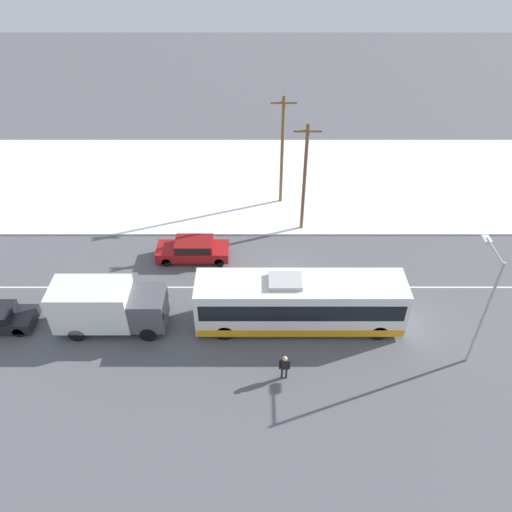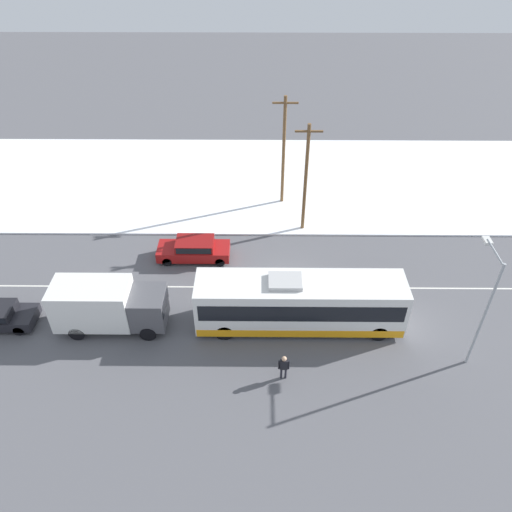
# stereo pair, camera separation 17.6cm
# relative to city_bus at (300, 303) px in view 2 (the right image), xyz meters

# --- Properties ---
(ground_plane) EXTENTS (120.00, 120.00, 0.00)m
(ground_plane) POSITION_rel_city_bus_xyz_m (-0.73, 3.13, -1.64)
(ground_plane) COLOR #56565B
(snow_lot) EXTENTS (80.00, 15.39, 0.12)m
(snow_lot) POSITION_rel_city_bus_xyz_m (-0.73, 16.36, -1.58)
(snow_lot) COLOR white
(snow_lot) RESTS_ON ground_plane
(lane_marking_center) EXTENTS (60.00, 0.12, 0.00)m
(lane_marking_center) POSITION_rel_city_bus_xyz_m (-0.73, 3.13, -1.64)
(lane_marking_center) COLOR silver
(lane_marking_center) RESTS_ON ground_plane
(city_bus) EXTENTS (11.50, 2.57, 3.37)m
(city_bus) POSITION_rel_city_bus_xyz_m (0.00, 0.00, 0.00)
(city_bus) COLOR white
(city_bus) RESTS_ON ground_plane
(box_truck) EXTENTS (6.16, 2.30, 2.98)m
(box_truck) POSITION_rel_city_bus_xyz_m (-10.67, -0.22, -0.00)
(box_truck) COLOR silver
(box_truck) RESTS_ON ground_plane
(sedan_car) EXTENTS (4.76, 1.80, 1.47)m
(sedan_car) POSITION_rel_city_bus_xyz_m (-6.57, 6.04, -0.84)
(sedan_car) COLOR maroon
(sedan_car) RESTS_ON ground_plane
(pedestrian_at_stop) EXTENTS (0.58, 0.26, 1.61)m
(pedestrian_at_stop) POSITION_rel_city_bus_xyz_m (-0.99, -3.83, -0.66)
(pedestrian_at_stop) COLOR #23232D
(pedestrian_at_stop) RESTS_ON ground_plane
(streetlamp) EXTENTS (0.36, 2.42, 6.70)m
(streetlamp) POSITION_rel_city_bus_xyz_m (8.77, -2.21, 2.63)
(streetlamp) COLOR #9EA3A8
(streetlamp) RESTS_ON ground_plane
(utility_pole_roadside) EXTENTS (1.80, 0.24, 8.03)m
(utility_pole_roadside) POSITION_rel_city_bus_xyz_m (0.85, 9.51, 2.56)
(utility_pole_roadside) COLOR brown
(utility_pole_roadside) RESTS_ON ground_plane
(utility_pole_snowlot) EXTENTS (1.80, 0.24, 8.46)m
(utility_pole_snowlot) POSITION_rel_city_bus_xyz_m (-0.52, 13.16, 2.77)
(utility_pole_snowlot) COLOR brown
(utility_pole_snowlot) RESTS_ON ground_plane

